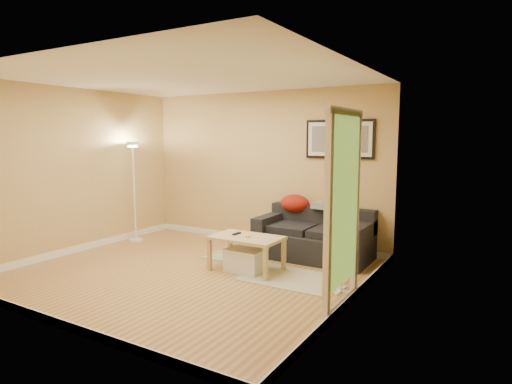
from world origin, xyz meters
TOP-DOWN VIEW (x-y plane):
  - floor at (0.00, 0.00)m, footprint 4.50×4.50m
  - ceiling at (0.00, 0.00)m, footprint 4.50×4.50m
  - wall_back at (0.00, 2.00)m, footprint 4.50×0.00m
  - wall_front at (0.00, -2.00)m, footprint 4.50×0.00m
  - wall_left at (-2.25, 0.00)m, footprint 0.00×4.00m
  - wall_right at (2.25, 0.00)m, footprint 0.00×4.00m
  - baseboard_back at (0.00, 1.99)m, footprint 4.50×0.02m
  - baseboard_front at (0.00, -1.99)m, footprint 4.50×0.02m
  - baseboard_left at (-2.24, 0.00)m, footprint 0.02×4.00m
  - baseboard_right at (2.24, 0.00)m, footprint 0.02×4.00m
  - sofa at (1.16, 1.53)m, footprint 1.70×0.90m
  - red_throw at (0.71, 1.81)m, footprint 0.48×0.36m
  - plaid_throw at (1.26, 1.79)m, footprint 0.45×0.32m
  - framed_print_left at (1.08, 1.98)m, footprint 0.50×0.04m
  - framed_print_right at (1.68, 1.98)m, footprint 0.50×0.04m
  - area_rug at (1.31, 0.48)m, footprint 1.25×0.85m
  - green_runner at (0.05, 0.89)m, footprint 0.70×0.50m
  - coffee_table at (0.62, 0.48)m, footprint 1.05×0.76m
  - remote_control at (0.43, 0.52)m, footprint 0.05×0.16m
  - tape_roll at (0.67, 0.43)m, footprint 0.07×0.07m
  - storage_bin at (0.63, 0.43)m, footprint 0.52×0.38m
  - side_table at (2.02, 0.35)m, footprint 0.38×0.38m
  - book_stack at (2.04, 0.34)m, footprint 0.20×0.26m
  - floor_lamp at (-2.00, 0.95)m, footprint 0.23×0.23m
  - doorway at (2.20, -0.15)m, footprint 0.12×1.01m

SIDE VIEW (x-z plane):
  - floor at x=0.00m, z-range 0.00..0.00m
  - area_rug at x=1.31m, z-range 0.00..0.01m
  - green_runner at x=0.05m, z-range 0.00..0.01m
  - baseboard_back at x=0.00m, z-range 0.00..0.10m
  - baseboard_front at x=0.00m, z-range 0.00..0.10m
  - baseboard_left at x=-2.24m, z-range 0.00..0.10m
  - baseboard_right at x=2.24m, z-range 0.00..0.10m
  - storage_bin at x=0.63m, z-range 0.00..0.32m
  - coffee_table at x=0.62m, z-range 0.00..0.48m
  - side_table at x=2.02m, z-range 0.00..0.58m
  - sofa at x=1.16m, z-range 0.00..0.75m
  - remote_control at x=0.43m, z-range 0.48..0.50m
  - tape_roll at x=0.67m, z-range 0.48..0.51m
  - book_stack at x=2.04m, z-range 0.58..0.66m
  - red_throw at x=0.71m, z-range 0.63..0.91m
  - plaid_throw at x=1.26m, z-range 0.73..0.83m
  - floor_lamp at x=-2.00m, z-range -0.05..1.71m
  - doorway at x=2.20m, z-range -0.04..2.09m
  - wall_back at x=0.00m, z-range -0.95..3.55m
  - wall_front at x=0.00m, z-range -0.95..3.55m
  - wall_left at x=-2.25m, z-range -0.70..3.30m
  - wall_right at x=2.25m, z-range -0.70..3.30m
  - framed_print_left at x=1.08m, z-range 1.50..2.10m
  - framed_print_right at x=1.68m, z-range 1.50..2.10m
  - ceiling at x=0.00m, z-range 2.60..2.60m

